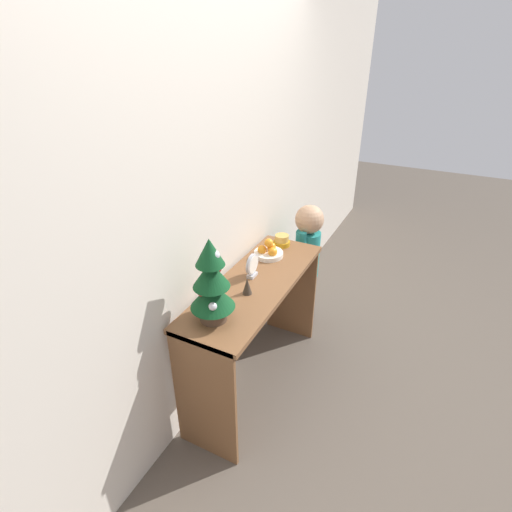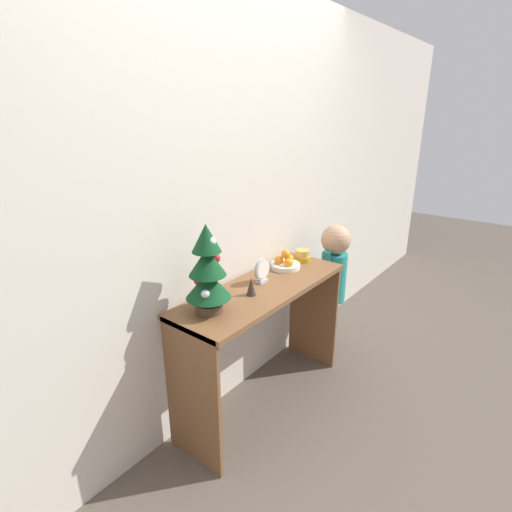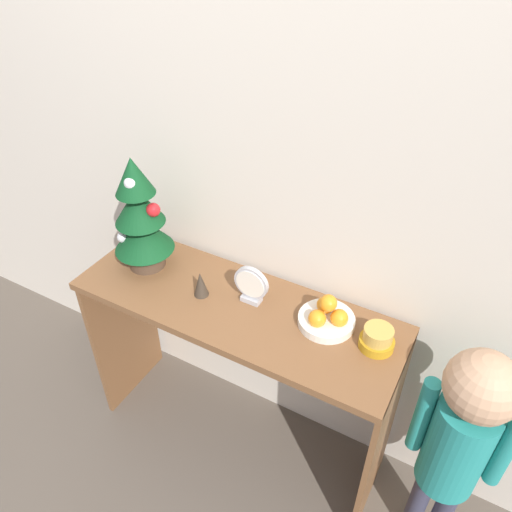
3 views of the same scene
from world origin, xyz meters
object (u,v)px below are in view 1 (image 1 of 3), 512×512
object	(u,v)px
fruit_bowl	(269,251)
desk_clock	(252,266)
mini_tree	(211,282)
figurine	(247,286)
singing_bowl	(282,241)
child_figure	(308,248)

from	to	relation	value
fruit_bowl	desk_clock	bearing A→B (deg)	-175.24
mini_tree	desk_clock	bearing A→B (deg)	1.68
mini_tree	figurine	bearing A→B (deg)	-8.91
singing_bowl	fruit_bowl	bearing A→B (deg)	174.96
fruit_bowl	child_figure	size ratio (longest dim) A/B	0.19
singing_bowl	desk_clock	bearing A→B (deg)	-179.09
mini_tree	singing_bowl	world-z (taller)	mini_tree
mini_tree	child_figure	distance (m)	1.32
singing_bowl	desk_clock	size ratio (longest dim) A/B	0.77
fruit_bowl	figurine	xyz separation A→B (m)	(-0.46, -0.08, 0.02)
desk_clock	figurine	bearing A→B (deg)	-161.70
figurine	child_figure	size ratio (longest dim) A/B	0.10
desk_clock	child_figure	xyz separation A→B (m)	(0.80, -0.08, -0.23)
figurine	mini_tree	bearing A→B (deg)	171.09
fruit_bowl	singing_bowl	bearing A→B (deg)	-5.04
mini_tree	desk_clock	xyz separation A→B (m)	(0.47, 0.01, -0.15)
mini_tree	fruit_bowl	world-z (taller)	mini_tree
mini_tree	singing_bowl	size ratio (longest dim) A/B	4.01
child_figure	fruit_bowl	bearing A→B (deg)	168.88
figurine	fruit_bowl	bearing A→B (deg)	10.14
mini_tree	singing_bowl	distance (m)	0.96
fruit_bowl	singing_bowl	size ratio (longest dim) A/B	1.69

